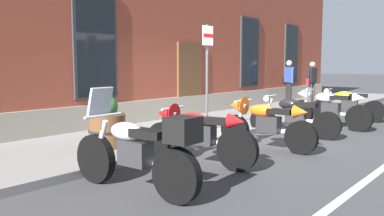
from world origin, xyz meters
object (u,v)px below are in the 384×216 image
object	(u,v)px
motorcycle_silver_touring	(139,151)
motorcycle_black_naked	(293,116)
motorcycle_orange_sport	(263,121)
motorcycle_white_sport	(326,106)
pedestrian_blue_top	(289,79)
pedestrian_dark_jacket	(312,80)
parking_sign	(207,62)
motorcycle_red_sport	(195,132)
motorcycle_yellow_naked	(347,105)
barrel_planter	(107,126)

from	to	relation	value
motorcycle_silver_touring	motorcycle_black_naked	xyz separation A→B (m)	(5.07, 0.31, -0.09)
motorcycle_orange_sport	motorcycle_white_sport	distance (m)	3.33
motorcycle_white_sport	pedestrian_blue_top	bearing A→B (deg)	36.05
pedestrian_dark_jacket	parking_sign	xyz separation A→B (m)	(-7.93, -0.82, 0.64)
motorcycle_red_sport	pedestrian_blue_top	xyz separation A→B (m)	(9.42, 2.92, 0.53)
motorcycle_silver_touring	parking_sign	distance (m)	4.50
motorcycle_black_naked	motorcycle_yellow_naked	bearing A→B (deg)	-1.39
motorcycle_white_sport	motorcycle_yellow_naked	world-z (taller)	motorcycle_white_sport
motorcycle_silver_touring	motorcycle_yellow_naked	xyz separation A→B (m)	(8.52, 0.23, -0.08)
parking_sign	barrel_planter	size ratio (longest dim) A/B	2.56
motorcycle_red_sport	parking_sign	bearing A→B (deg)	33.11
motorcycle_yellow_naked	motorcycle_silver_touring	bearing A→B (deg)	-178.45
motorcycle_orange_sport	motorcycle_red_sport	bearing A→B (deg)	173.26
pedestrian_dark_jacket	parking_sign	bearing A→B (deg)	-174.13
motorcycle_silver_touring	motorcycle_orange_sport	size ratio (longest dim) A/B	1.04
motorcycle_orange_sport	pedestrian_blue_top	distance (m)	8.23
motorcycle_black_naked	barrel_planter	bearing A→B (deg)	154.47
motorcycle_red_sport	motorcycle_yellow_naked	bearing A→B (deg)	-1.21
motorcycle_black_naked	pedestrian_dark_jacket	bearing A→B (deg)	19.45
motorcycle_silver_touring	pedestrian_blue_top	size ratio (longest dim) A/B	1.25
parking_sign	barrel_planter	world-z (taller)	parking_sign
motorcycle_red_sport	parking_sign	distance (m)	3.00
motorcycle_red_sport	barrel_planter	bearing A→B (deg)	101.54
motorcycle_orange_sport	pedestrian_dark_jacket	distance (m)	8.82
motorcycle_orange_sport	motorcycle_black_naked	world-z (taller)	motorcycle_orange_sport
motorcycle_red_sport	motorcycle_white_sport	xyz separation A→B (m)	(5.15, -0.19, 0.02)
parking_sign	barrel_planter	xyz separation A→B (m)	(-2.69, 0.25, -1.18)
motorcycle_yellow_naked	barrel_planter	distance (m)	7.54
motorcycle_red_sport	motorcycle_orange_sport	bearing A→B (deg)	-6.74
barrel_planter	motorcycle_red_sport	bearing A→B (deg)	-78.46
pedestrian_dark_jacket	motorcycle_yellow_naked	bearing A→B (deg)	-143.33
motorcycle_black_naked	motorcycle_yellow_naked	size ratio (longest dim) A/B	1.04
motorcycle_red_sport	motorcycle_white_sport	distance (m)	5.15
motorcycle_silver_touring	barrel_planter	bearing A→B (deg)	60.16
pedestrian_dark_jacket	barrel_planter	world-z (taller)	pedestrian_dark_jacket
motorcycle_yellow_naked	pedestrian_blue_top	xyz separation A→B (m)	(2.49, 3.07, 0.61)
pedestrian_blue_top	pedestrian_dark_jacket	world-z (taller)	pedestrian_blue_top
motorcycle_orange_sport	barrel_planter	bearing A→B (deg)	137.76
motorcycle_yellow_naked	barrel_planter	size ratio (longest dim) A/B	2.16
motorcycle_black_naked	parking_sign	world-z (taller)	parking_sign
motorcycle_silver_touring	barrel_planter	world-z (taller)	motorcycle_silver_touring
motorcycle_white_sport	parking_sign	size ratio (longest dim) A/B	0.91
pedestrian_blue_top	motorcycle_yellow_naked	bearing A→B (deg)	-129.11
motorcycle_white_sport	pedestrian_dark_jacket	world-z (taller)	pedestrian_dark_jacket
motorcycle_black_naked	parking_sign	bearing A→B (deg)	126.12
pedestrian_dark_jacket	barrel_planter	distance (m)	10.65
motorcycle_orange_sport	motorcycle_yellow_naked	bearing A→B (deg)	0.78
motorcycle_red_sport	motorcycle_orange_sport	xyz separation A→B (m)	(1.83, -0.22, 0.00)
motorcycle_silver_touring	motorcycle_orange_sport	xyz separation A→B (m)	(3.42, 0.16, -0.01)
pedestrian_blue_top	pedestrian_dark_jacket	distance (m)	1.02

